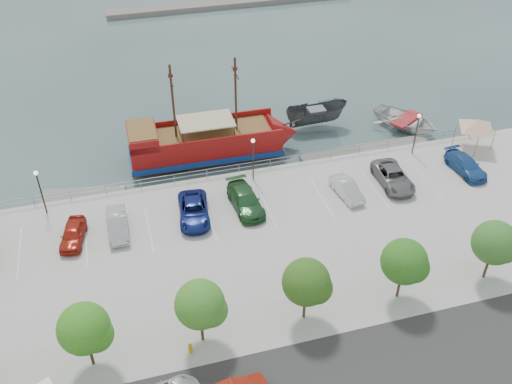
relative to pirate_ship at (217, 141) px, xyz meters
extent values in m
plane|color=#324547|center=(1.96, -12.46, -1.79)|extent=(160.00, 160.00, 0.00)
cube|color=#A3A19D|center=(1.96, -22.46, -0.78)|extent=(100.00, 4.00, 0.05)
cylinder|color=gray|center=(1.96, -4.66, 0.16)|extent=(50.00, 0.06, 0.06)
cylinder|color=gray|center=(1.96, -4.66, -0.24)|extent=(50.00, 0.06, 0.06)
cube|color=slate|center=(11.96, 42.54, -1.39)|extent=(40.00, 3.00, 0.80)
cube|color=maroon|center=(-1.23, 0.03, -0.08)|extent=(14.49, 4.81, 2.34)
cube|color=navy|center=(-1.23, 0.03, -0.85)|extent=(14.77, 5.08, 0.54)
cone|color=maroon|center=(6.69, -0.14, -0.08)|extent=(2.97, 4.38, 4.32)
cube|color=maroon|center=(-7.07, 0.15, 1.72)|extent=(2.80, 4.56, 1.26)
cube|color=brown|center=(-7.07, 0.15, 2.39)|extent=(2.61, 4.19, 0.11)
cube|color=brown|center=(-0.78, 0.02, 1.13)|extent=(11.78, 4.21, 0.13)
cube|color=maroon|center=(-1.18, 2.19, 1.40)|extent=(14.40, 0.49, 0.63)
cube|color=maroon|center=(-1.27, -2.13, 1.40)|extent=(14.40, 0.49, 0.63)
cylinder|color=#382111|center=(1.92, -0.04, 4.78)|extent=(0.22, 0.22, 7.38)
cylinder|color=#382111|center=(-3.92, 0.08, 4.78)|extent=(0.22, 0.22, 7.38)
cylinder|color=#382111|center=(1.92, -0.04, 7.02)|extent=(0.18, 2.70, 0.13)
cylinder|color=#382111|center=(-3.92, 0.08, 7.02)|extent=(0.18, 2.70, 0.13)
cube|color=beige|center=(-1.05, 0.02, 2.44)|extent=(5.29, 3.53, 0.11)
cylinder|color=#382111|center=(7.32, -0.16, 1.00)|extent=(2.24, 0.19, 0.53)
imported|color=#3C3F42|center=(11.28, 2.80, -0.50)|extent=(6.76, 2.78, 2.58)
imported|color=silver|center=(20.47, 0.05, -1.05)|extent=(8.08, 8.78, 1.48)
cube|color=gray|center=(-13.10, -3.26, -1.58)|extent=(7.59, 3.41, 0.42)
cube|color=#68655B|center=(11.13, -3.26, -1.59)|extent=(7.11, 2.43, 0.40)
cube|color=gray|center=(17.50, -3.26, -1.58)|extent=(7.33, 2.13, 0.42)
cylinder|color=slate|center=(22.46, -5.71, 0.31)|extent=(0.09, 0.09, 2.21)
cylinder|color=slate|center=(24.92, -4.86, 0.31)|extent=(0.09, 0.09, 2.21)
cylinder|color=slate|center=(23.31, -8.18, 0.31)|extent=(0.09, 0.09, 2.21)
cylinder|color=slate|center=(25.77, -7.32, 0.31)|extent=(0.09, 0.09, 2.21)
pyramid|color=white|center=(24.12, -6.52, 2.27)|extent=(5.36, 5.36, 0.90)
cylinder|color=#C39D0F|center=(-7.00, -23.26, -0.46)|extent=(0.27, 0.27, 0.66)
sphere|color=#C39D0F|center=(-7.00, -23.26, -0.11)|extent=(0.29, 0.29, 0.29)
cylinder|color=black|center=(-16.04, -5.96, 1.21)|extent=(0.12, 0.12, 4.00)
sphere|color=#FFF2CC|center=(-16.04, -5.96, 3.31)|extent=(0.36, 0.36, 0.36)
cylinder|color=black|center=(1.96, -5.96, 1.21)|extent=(0.12, 0.12, 4.00)
sphere|color=#FFF2CC|center=(1.96, -5.96, 3.31)|extent=(0.36, 0.36, 0.36)
cylinder|color=black|center=(17.96, -5.96, 1.21)|extent=(0.12, 0.12, 4.00)
sphere|color=#FFF2CC|center=(17.96, -5.96, 3.31)|extent=(0.36, 0.36, 0.36)
cylinder|color=#473321|center=(-13.04, -22.46, 0.31)|extent=(0.20, 0.20, 2.20)
sphere|color=#306F1A|center=(-13.04, -22.46, 2.61)|extent=(3.20, 3.20, 3.20)
sphere|color=#306F1A|center=(-12.44, -22.76, 2.21)|extent=(2.20, 2.20, 2.20)
cylinder|color=#473321|center=(-6.04, -22.46, 0.31)|extent=(0.20, 0.20, 2.20)
sphere|color=#346C20|center=(-6.04, -22.46, 2.61)|extent=(3.20, 3.20, 3.20)
sphere|color=#346C20|center=(-5.44, -22.76, 2.21)|extent=(2.20, 2.20, 2.20)
cylinder|color=#473321|center=(0.96, -22.46, 0.31)|extent=(0.20, 0.20, 2.20)
sphere|color=#2B5117|center=(0.96, -22.46, 2.61)|extent=(3.20, 3.20, 3.20)
sphere|color=#2B5117|center=(1.56, -22.76, 2.21)|extent=(2.20, 2.20, 2.20)
cylinder|color=#473321|center=(7.96, -22.46, 0.31)|extent=(0.20, 0.20, 2.20)
sphere|color=#285D19|center=(7.96, -22.46, 2.61)|extent=(3.20, 3.20, 3.20)
sphere|color=#285D19|center=(8.56, -22.76, 2.21)|extent=(2.20, 2.20, 2.20)
cylinder|color=#473321|center=(14.96, -22.46, 0.31)|extent=(0.20, 0.20, 2.20)
sphere|color=#305E23|center=(14.96, -22.46, 2.61)|extent=(3.20, 3.20, 3.20)
sphere|color=#305E23|center=(15.56, -22.76, 2.21)|extent=(2.20, 2.20, 2.20)
imported|color=#A82215|center=(-13.92, -10.17, -0.10)|extent=(2.46, 4.35, 1.40)
imported|color=#B8B9BA|center=(-10.45, -9.97, -0.05)|extent=(1.64, 4.52, 1.48)
imported|color=navy|center=(-4.23, -9.92, -0.06)|extent=(3.05, 5.55, 1.47)
imported|color=#265B2D|center=(0.23, -9.76, -0.02)|extent=(2.57, 5.50, 1.55)
imported|color=silver|center=(9.15, -10.48, -0.12)|extent=(1.92, 4.26, 1.36)
imported|color=slate|center=(13.79, -10.04, -0.04)|extent=(2.73, 5.50, 1.50)
imported|color=#255194|center=(21.11, -10.08, -0.09)|extent=(2.33, 5.00, 1.41)
camera|label=1|loc=(-9.19, -46.53, 29.41)|focal=40.00mm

